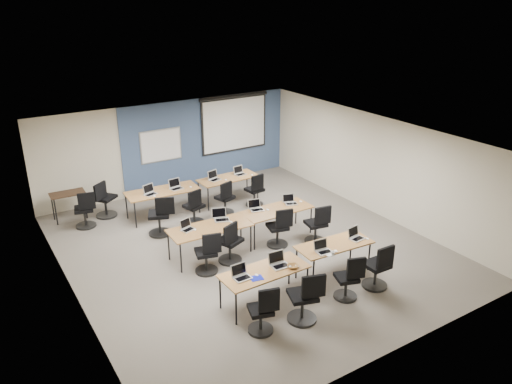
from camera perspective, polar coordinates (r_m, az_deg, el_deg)
floor at (r=12.01m, az=-0.95°, el=-6.28°), size 8.00×9.00×0.02m
ceiling at (r=10.99m, az=-1.03°, el=6.22°), size 8.00×9.00×0.02m
wall_back at (r=15.25m, az=-9.85°, el=5.13°), size 8.00×0.04×2.70m
wall_front at (r=8.33m, az=15.58°, el=-10.27°), size 8.00×0.04×2.70m
wall_left at (r=10.14m, az=-20.75°, el=-4.86°), size 0.04×9.00×2.70m
wall_right at (r=13.80m, az=13.37°, el=3.06°), size 0.04×9.00×2.70m
blue_accent_panel at (r=15.71m, az=-5.59°, el=5.86°), size 5.50×0.04×2.70m
whiteboard at (r=15.05m, az=-10.81°, el=5.24°), size 1.28×0.03×0.98m
projector_screen at (r=15.95m, az=-2.49°, el=8.18°), size 2.40×0.10×1.82m
training_table_front_left at (r=9.66m, az=0.98°, el=-9.21°), size 1.74×0.72×0.73m
training_table_front_right at (r=10.73m, az=8.92°, el=-6.12°), size 1.66×0.69×0.73m
training_table_mid_left at (r=11.37m, az=-5.30°, el=-4.21°), size 1.89×0.79×0.73m
training_table_mid_right at (r=12.23m, az=2.36°, el=-2.17°), size 1.79×0.75×0.73m
training_table_back_left at (r=13.58m, az=-10.63°, el=-0.01°), size 1.93×0.81×0.73m
training_table_back_right at (r=14.31m, az=-3.19°, el=1.48°), size 1.74×0.73×0.73m
laptop_0 at (r=9.40m, az=-1.72°, el=-9.41°), size 0.32×0.28×0.25m
mouse_0 at (r=9.47m, az=0.07°, el=-9.47°), size 0.06×0.10×0.03m
task_chair_0 at (r=9.07m, az=0.79°, el=-13.75°), size 0.48×0.47×0.95m
laptop_1 at (r=9.78m, az=2.62°, el=-8.04°), size 0.35×0.30×0.27m
mouse_1 at (r=9.79m, az=4.71°, el=-8.41°), size 0.08×0.11×0.04m
task_chair_1 at (r=9.36m, az=5.61°, el=-12.31°), size 0.57×0.56×1.03m
laptop_2 at (r=10.35m, az=7.65°, el=-6.47°), size 0.31×0.27×0.24m
mouse_2 at (r=10.41m, az=9.11°, el=-6.67°), size 0.09×0.12×0.04m
task_chair_2 at (r=10.12m, az=10.54°, el=-9.99°), size 0.48×0.47×0.95m
laptop_3 at (r=10.99m, az=11.33°, el=-4.93°), size 0.32×0.27×0.24m
mouse_3 at (r=11.03m, az=12.62°, el=-5.23°), size 0.06×0.09×0.03m
task_chair_3 at (r=10.57m, az=13.76°, el=-8.63°), size 0.53×0.53×1.01m
laptop_4 at (r=11.27m, az=-7.90°, el=-3.99°), size 0.30×0.25×0.23m
mouse_4 at (r=11.24m, az=-7.02°, el=-4.29°), size 0.07×0.10×0.03m
task_chair_4 at (r=10.83m, az=-5.54°, el=-7.31°), size 0.51×0.50×0.98m
laptop_5 at (r=11.66m, az=-4.05°, el=-2.87°), size 0.35×0.30×0.26m
mouse_5 at (r=11.53m, az=-2.88°, el=-3.42°), size 0.09×0.11×0.03m
task_chair_5 at (r=11.19m, az=-2.98°, el=-6.12°), size 0.57×0.54×1.02m
laptop_6 at (r=12.16m, az=-0.01°, el=-1.76°), size 0.32×0.27×0.25m
mouse_6 at (r=12.14m, az=1.34°, el=-2.04°), size 0.10×0.12×0.04m
task_chair_6 at (r=11.88m, az=2.66°, el=-4.41°), size 0.51×0.51×0.99m
laptop_7 at (r=12.53m, az=3.90°, el=-1.07°), size 0.30×0.26×0.23m
mouse_7 at (r=12.67m, az=5.15°, el=-1.08°), size 0.08×0.11×0.03m
task_chair_7 at (r=12.11m, az=7.02°, el=-4.02°), size 0.51×0.51×0.99m
laptop_8 at (r=13.37m, az=-12.04°, el=0.01°), size 0.33×0.28×0.25m
mouse_8 at (r=13.21m, az=-11.53°, el=-0.46°), size 0.07×0.10×0.03m
task_chair_8 at (r=12.62m, az=-10.83°, el=-3.02°), size 0.61×0.57×1.05m
laptop_9 at (r=13.63m, az=-9.15°, el=0.66°), size 0.34×0.29×0.26m
mouse_9 at (r=13.68m, az=-7.47°, el=0.59°), size 0.08×0.10×0.03m
task_chair_9 at (r=13.10m, az=-7.06°, el=-1.98°), size 0.50×0.50×0.98m
laptop_10 at (r=14.14m, az=-4.81°, el=1.65°), size 0.33×0.28×0.25m
mouse_10 at (r=14.09m, az=-3.47°, el=1.40°), size 0.06×0.09×0.03m
task_chair_10 at (r=13.58m, az=-3.52°, el=-0.98°), size 0.50×0.49×0.97m
laptop_11 at (r=14.51m, az=-1.89°, el=2.25°), size 0.31×0.27×0.24m
mouse_11 at (r=14.45m, az=-0.46°, el=1.97°), size 0.08×0.10×0.03m
task_chair_11 at (r=14.07m, az=-0.09°, el=-0.07°), size 0.49×0.49×0.98m
blue_mousepad at (r=9.40m, az=0.06°, el=-9.81°), size 0.27×0.24×0.01m
snack_bowl at (r=9.74m, az=4.21°, el=-8.48°), size 0.27×0.27×0.05m
snack_plate at (r=10.26m, az=8.46°, el=-7.12°), size 0.17×0.17×0.01m
coffee_cup at (r=10.23m, az=8.77°, el=-6.97°), size 0.09×0.09×0.07m
utility_table at (r=14.07m, az=-20.72°, el=-0.48°), size 0.88×0.49×0.75m
spare_chair_a at (r=13.97m, az=-16.94°, el=-1.11°), size 0.65×0.57×1.04m
spare_chair_b at (r=13.52m, az=-18.93°, el=-2.24°), size 0.52×0.52×1.00m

